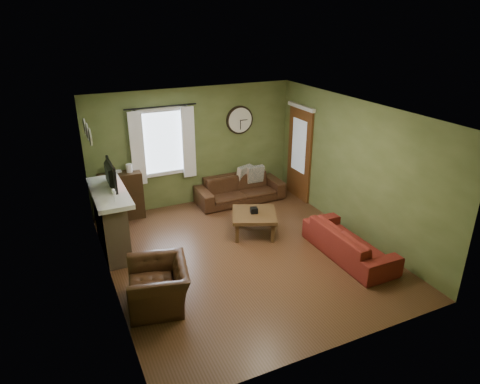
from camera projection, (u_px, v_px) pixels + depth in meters
name	position (u px, v px, depth m)	size (l,w,h in m)	color
floor	(244.00, 254.00, 7.72)	(4.60, 5.20, 0.00)	#4E2F1C
ceiling	(245.00, 111.00, 6.71)	(4.60, 5.20, 0.00)	white
wall_left	(104.00, 213.00, 6.32)	(0.00, 5.20, 2.60)	#596734
wall_right	(354.00, 168.00, 8.11)	(0.00, 5.20, 2.60)	#596734
wall_back	(194.00, 147.00, 9.39)	(4.60, 0.00, 2.60)	#596734
wall_front	(339.00, 263.00, 5.04)	(4.60, 0.00, 2.60)	#596734
fireplace	(111.00, 223.00, 7.65)	(0.40, 1.40, 1.10)	gray
firebox	(123.00, 233.00, 7.82)	(0.04, 0.60, 0.55)	black
mantel	(109.00, 192.00, 7.43)	(0.58, 1.60, 0.08)	white
tv	(107.00, 178.00, 7.48)	(0.60, 0.08, 0.35)	black
tv_screen	(111.00, 174.00, 7.49)	(0.02, 0.62, 0.36)	#994C3F
medallion_left	(90.00, 137.00, 6.63)	(0.28, 0.28, 0.03)	white
medallion_mid	(87.00, 132.00, 6.92)	(0.28, 0.28, 0.03)	white
medallion_right	(85.00, 127.00, 7.21)	(0.28, 0.28, 0.03)	white
window_pane	(162.00, 142.00, 9.02)	(1.00, 0.02, 1.30)	silver
curtain_rod	(161.00, 107.00, 8.64)	(0.03, 0.03, 1.50)	black
curtain_left	(137.00, 149.00, 8.74)	(0.28, 0.04, 1.55)	white
curtain_right	(189.00, 143.00, 9.17)	(0.28, 0.04, 1.55)	white
wall_clock	(240.00, 120.00, 9.58)	(0.64, 0.06, 0.64)	white
door	(299.00, 154.00, 9.74)	(0.05, 0.90, 2.10)	brown
bookshelf	(122.00, 196.00, 8.87)	(0.85, 0.36, 1.01)	black
book	(114.00, 175.00, 8.77)	(0.16, 0.21, 0.02)	#4E351C
sofa_brown	(240.00, 189.00, 9.79)	(2.00, 0.78, 0.59)	#3A2214
pillow_left	(255.00, 174.00, 9.96)	(0.40, 0.12, 0.40)	gray
pillow_right	(244.00, 174.00, 9.96)	(0.40, 0.12, 0.40)	gray
sofa_red	(349.00, 242.00, 7.57)	(1.89, 0.74, 0.55)	maroon
armchair	(159.00, 285.00, 6.29)	(0.99, 0.87, 0.65)	#3A2214
coffee_table	(254.00, 223.00, 8.35)	(0.84, 0.84, 0.45)	#4E351C
tissue_box	(254.00, 215.00, 8.30)	(0.14, 0.14, 0.10)	black
wine_glass_a	(115.00, 196.00, 6.95)	(0.06, 0.06, 0.18)	white
wine_glass_b	(113.00, 194.00, 7.04)	(0.06, 0.06, 0.18)	white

